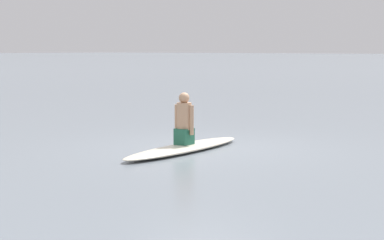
% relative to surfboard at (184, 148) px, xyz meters
% --- Properties ---
extents(ground_plane, '(400.00, 400.00, 0.00)m').
position_rel_surfboard_xyz_m(ground_plane, '(0.52, -0.07, -0.06)').
color(ground_plane, gray).
extents(surfboard, '(3.27, 0.77, 0.13)m').
position_rel_surfboard_xyz_m(surfboard, '(0.00, 0.00, 0.00)').
color(surfboard, silver).
rests_on(surfboard, ground).
extents(person_paddler, '(0.31, 0.40, 0.92)m').
position_rel_surfboard_xyz_m(person_paddler, '(0.00, 0.00, 0.48)').
color(person_paddler, '#26664C').
rests_on(person_paddler, surfboard).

